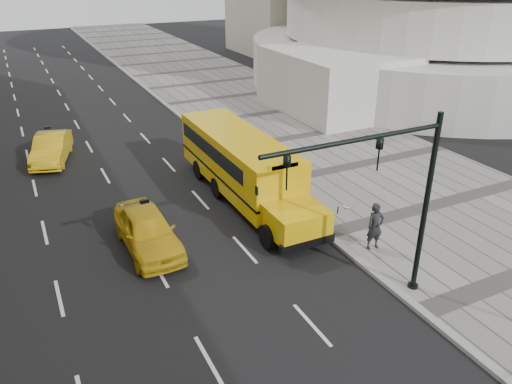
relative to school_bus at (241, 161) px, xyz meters
name	(u,v)px	position (x,y,z in m)	size (l,w,h in m)	color
ground	(149,211)	(-4.50, 0.38, -1.76)	(140.00, 140.00, 0.00)	black
sidewalk_museum	(361,165)	(7.50, 0.38, -1.69)	(12.00, 140.00, 0.15)	gray
curb_museum	(265,185)	(1.50, 0.38, -1.69)	(0.30, 140.00, 0.15)	gray
school_bus	(241,161)	(0.00, 0.00, 0.00)	(2.96, 11.56, 3.19)	#DDAC08
taxi_near	(148,230)	(-5.37, -2.84, -0.95)	(1.91, 4.76, 1.62)	gold
taxi_far	(51,148)	(-7.72, 8.81, -1.00)	(1.63, 4.67, 1.54)	gold
pedestrian	(375,226)	(2.49, -6.96, -0.66)	(0.70, 0.46, 1.92)	black
traffic_signal	(394,192)	(0.69, -9.64, 2.33)	(6.18, 0.36, 6.40)	black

